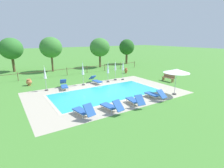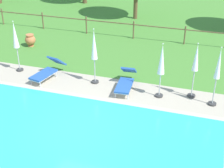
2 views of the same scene
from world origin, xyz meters
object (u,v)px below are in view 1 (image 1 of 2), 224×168
at_px(patio_umbrella_closed_row_west, 123,67).
at_px(terracotta_urn_by_tree, 29,82).
at_px(sun_lounger_north_near_steps, 64,85).
at_px(wooden_bench_lawn_side, 168,77).
at_px(sun_lounger_north_end, 83,111).
at_px(sun_lounger_north_mid, 155,94).
at_px(sun_lounger_south_far, 96,80).
at_px(sun_lounger_south_near_corner, 112,106).
at_px(sun_lounger_north_far, 135,100).
at_px(patio_umbrella_closed_row_mid_west, 45,74).
at_px(patio_umbrella_open_foreground, 177,71).
at_px(tree_east_mid, 11,49).
at_px(tree_west_mid, 51,48).
at_px(tree_centre, 100,47).
at_px(patio_umbrella_closed_row_east, 108,69).
at_px(patio_umbrella_closed_row_centre, 115,67).
at_px(patio_umbrella_closed_row_mid_east, 83,70).
at_px(terracotta_urn_near_fence, 126,70).
at_px(tree_far_east, 127,47).

distance_m(patio_umbrella_closed_row_west, terracotta_urn_by_tree, 10.48).
distance_m(sun_lounger_north_near_steps, wooden_bench_lawn_side, 11.69).
bearing_deg(sun_lounger_north_end, sun_lounger_north_near_steps, 82.09).
xyz_separation_m(sun_lounger_north_mid, sun_lounger_south_far, (-1.80, 7.06, -0.01)).
xyz_separation_m(sun_lounger_south_near_corner, terracotta_urn_by_tree, (-3.71, 10.37, -0.02)).
xyz_separation_m(sun_lounger_north_far, sun_lounger_south_near_corner, (-2.08, -0.00, -0.00)).
bearing_deg(wooden_bench_lawn_side, patio_umbrella_closed_row_mid_west, 163.00).
distance_m(patio_umbrella_open_foreground, tree_east_mid, 22.88).
relative_size(tree_west_mid, tree_centre, 1.03).
relative_size(sun_lounger_north_mid, patio_umbrella_closed_row_east, 0.87).
bearing_deg(sun_lounger_north_far, sun_lounger_north_end, 175.68).
distance_m(patio_umbrella_closed_row_centre, tree_west_mid, 11.01).
bearing_deg(patio_umbrella_closed_row_mid_west, tree_east_mid, 97.98).
relative_size(sun_lounger_south_near_corner, patio_umbrella_closed_row_mid_east, 0.80).
xyz_separation_m(tree_west_mid, tree_centre, (7.88, -0.45, -0.19)).
bearing_deg(sun_lounger_south_far, patio_umbrella_closed_row_mid_west, 177.94).
xyz_separation_m(patio_umbrella_closed_row_mid_west, patio_umbrella_closed_row_mid_east, (3.80, -0.06, 0.03)).
xyz_separation_m(sun_lounger_south_near_corner, patio_umbrella_open_foreground, (6.71, 0.04, 1.73)).
distance_m(sun_lounger_north_end, sun_lounger_south_far, 8.32).
bearing_deg(patio_umbrella_open_foreground, terracotta_urn_near_fence, 77.33).
bearing_deg(sun_lounger_north_end, tree_centre, 57.75).
height_order(sun_lounger_north_mid, sun_lounger_north_far, sun_lounger_north_far).
relative_size(patio_umbrella_open_foreground, patio_umbrella_closed_row_centre, 1.00).
bearing_deg(patio_umbrella_closed_row_east, terracotta_urn_by_tree, 157.02).
height_order(terracotta_urn_by_tree, tree_centre, tree_centre).
distance_m(sun_lounger_north_end, tree_west_mid, 17.32).
bearing_deg(sun_lounger_north_end, wooden_bench_lawn_side, 15.11).
xyz_separation_m(sun_lounger_south_near_corner, patio_umbrella_closed_row_mid_east, (1.19, 7.40, 1.25)).
xyz_separation_m(patio_umbrella_closed_row_west, tree_east_mid, (-10.55, 12.94, 1.83)).
bearing_deg(patio_umbrella_closed_row_mid_east, patio_umbrella_closed_row_east, -6.49).
relative_size(sun_lounger_north_end, tree_east_mid, 0.39).
bearing_deg(patio_umbrella_closed_row_west, terracotta_urn_by_tree, 161.55).
distance_m(terracotta_urn_near_fence, tree_west_mid, 11.44).
height_order(tree_centre, tree_far_east, tree_centre).
distance_m(patio_umbrella_open_foreground, terracotta_urn_near_fence, 10.45).
height_order(patio_umbrella_open_foreground, patio_umbrella_closed_row_mid_west, patio_umbrella_closed_row_mid_west).
height_order(sun_lounger_north_mid, patio_umbrella_closed_row_mid_west, patio_umbrella_closed_row_mid_west).
height_order(terracotta_urn_near_fence, terracotta_urn_by_tree, terracotta_urn_near_fence).
distance_m(sun_lounger_north_mid, sun_lounger_north_end, 6.34).
xyz_separation_m(patio_umbrella_closed_row_west, patio_umbrella_closed_row_mid_west, (-8.79, 0.38, 0.08)).
distance_m(patio_umbrella_closed_row_east, tree_west_mid, 10.89).
height_order(sun_lounger_north_mid, tree_east_mid, tree_east_mid).
height_order(sun_lounger_south_near_corner, tree_east_mid, tree_east_mid).
distance_m(patio_umbrella_closed_row_west, terracotta_urn_near_fence, 4.27).
distance_m(patio_umbrella_closed_row_mid_east, terracotta_urn_near_fence, 8.33).
height_order(sun_lounger_north_end, patio_umbrella_closed_row_mid_east, patio_umbrella_closed_row_mid_east).
bearing_deg(wooden_bench_lawn_side, sun_lounger_north_mid, -149.62).
distance_m(patio_umbrella_closed_row_centre, terracotta_urn_near_fence, 4.63).
bearing_deg(sun_lounger_north_far, patio_umbrella_closed_row_mid_west, 122.18).
bearing_deg(sun_lounger_south_near_corner, patio_umbrella_closed_row_mid_west, 109.30).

